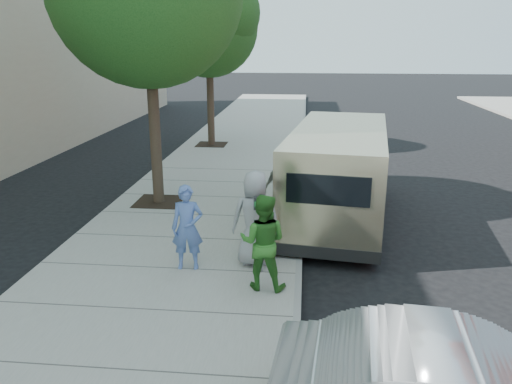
{
  "coord_description": "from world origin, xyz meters",
  "views": [
    {
      "loc": [
        1.48,
        -9.81,
        4.22
      ],
      "look_at": [
        0.47,
        0.41,
        1.1
      ],
      "focal_mm": 35.0,
      "sensor_mm": 36.0,
      "label": 1
    }
  ],
  "objects_px": {
    "tree_far": "(210,22)",
    "person_green_shirt": "(263,242)",
    "person_officer": "(187,228)",
    "van": "(339,172)",
    "person_striped_polo": "(290,188)",
    "person_gray_shirt": "(255,218)",
    "parking_meter": "(262,218)"
  },
  "relations": [
    {
      "from": "parking_meter",
      "to": "person_green_shirt",
      "type": "xyz_separation_m",
      "value": [
        0.07,
        -0.6,
        -0.2
      ]
    },
    {
      "from": "person_gray_shirt",
      "to": "van",
      "type": "bearing_deg",
      "value": -125.25
    },
    {
      "from": "tree_far",
      "to": "person_striped_polo",
      "type": "xyz_separation_m",
      "value": [
        3.45,
        -9.41,
        -3.72
      ]
    },
    {
      "from": "tree_far",
      "to": "person_gray_shirt",
      "type": "height_order",
      "value": "tree_far"
    },
    {
      "from": "person_officer",
      "to": "person_green_shirt",
      "type": "xyz_separation_m",
      "value": [
        1.44,
        -0.63,
        0.04
      ]
    },
    {
      "from": "person_gray_shirt",
      "to": "tree_far",
      "type": "bearing_deg",
      "value": -81.42
    },
    {
      "from": "person_gray_shirt",
      "to": "person_striped_polo",
      "type": "height_order",
      "value": "person_striped_polo"
    },
    {
      "from": "van",
      "to": "person_striped_polo",
      "type": "xyz_separation_m",
      "value": [
        -1.11,
        -1.3,
        -0.04
      ]
    },
    {
      "from": "person_officer",
      "to": "person_green_shirt",
      "type": "bearing_deg",
      "value": -30.65
    },
    {
      "from": "parking_meter",
      "to": "person_officer",
      "type": "height_order",
      "value": "person_officer"
    },
    {
      "from": "person_officer",
      "to": "person_striped_polo",
      "type": "height_order",
      "value": "person_striped_polo"
    },
    {
      "from": "parking_meter",
      "to": "person_gray_shirt",
      "type": "relative_size",
      "value": 0.79
    },
    {
      "from": "parking_meter",
      "to": "person_striped_polo",
      "type": "relative_size",
      "value": 0.7
    },
    {
      "from": "parking_meter",
      "to": "person_green_shirt",
      "type": "bearing_deg",
      "value": -88.4
    },
    {
      "from": "tree_far",
      "to": "van",
      "type": "distance_m",
      "value": 10.01
    },
    {
      "from": "person_green_shirt",
      "to": "person_gray_shirt",
      "type": "distance_m",
      "value": 0.97
    },
    {
      "from": "person_officer",
      "to": "person_gray_shirt",
      "type": "height_order",
      "value": "person_gray_shirt"
    },
    {
      "from": "parking_meter",
      "to": "person_officer",
      "type": "xyz_separation_m",
      "value": [
        -1.37,
        0.03,
        -0.24
      ]
    },
    {
      "from": "tree_far",
      "to": "van",
      "type": "bearing_deg",
      "value": -60.59
    },
    {
      "from": "van",
      "to": "person_striped_polo",
      "type": "height_order",
      "value": "van"
    },
    {
      "from": "person_gray_shirt",
      "to": "parking_meter",
      "type": "bearing_deg",
      "value": 107.89
    },
    {
      "from": "person_green_shirt",
      "to": "person_striped_polo",
      "type": "distance_m",
      "value": 2.7
    },
    {
      "from": "parking_meter",
      "to": "person_striped_polo",
      "type": "height_order",
      "value": "person_striped_polo"
    },
    {
      "from": "person_gray_shirt",
      "to": "person_striped_polo",
      "type": "xyz_separation_m",
      "value": [
        0.59,
        1.73,
        0.11
      ]
    },
    {
      "from": "person_officer",
      "to": "person_striped_polo",
      "type": "xyz_separation_m",
      "value": [
        1.81,
        2.03,
        0.22
      ]
    },
    {
      "from": "parking_meter",
      "to": "van",
      "type": "xyz_separation_m",
      "value": [
        1.55,
        3.37,
        0.02
      ]
    },
    {
      "from": "person_officer",
      "to": "person_gray_shirt",
      "type": "bearing_deg",
      "value": 7.16
    },
    {
      "from": "tree_far",
      "to": "van",
      "type": "xyz_separation_m",
      "value": [
        4.57,
        -8.11,
        -3.68
      ]
    },
    {
      "from": "person_green_shirt",
      "to": "person_gray_shirt",
      "type": "height_order",
      "value": "person_gray_shirt"
    },
    {
      "from": "van",
      "to": "person_striped_polo",
      "type": "relative_size",
      "value": 3.11
    },
    {
      "from": "person_green_shirt",
      "to": "person_striped_polo",
      "type": "height_order",
      "value": "person_striped_polo"
    },
    {
      "from": "tree_far",
      "to": "person_green_shirt",
      "type": "relative_size",
      "value": 3.89
    }
  ]
}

